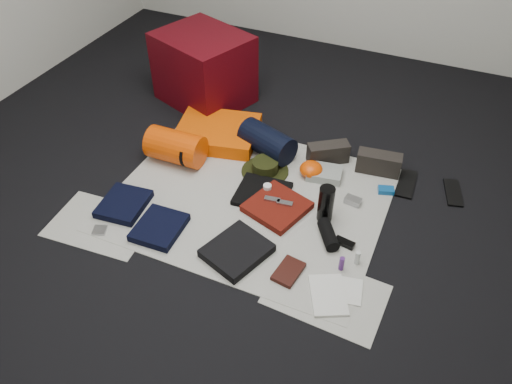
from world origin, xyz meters
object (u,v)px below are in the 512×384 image
at_px(stuff_sack, 176,147).
at_px(paperback_book, 288,271).
at_px(navy_duffel, 267,142).
at_px(water_bottle, 326,204).
at_px(red_cabinet, 204,68).
at_px(compact_camera, 353,201).
at_px(sleeping_pad, 218,132).

distance_m(stuff_sack, paperback_book, 1.19).
distance_m(navy_duffel, water_bottle, 0.70).
distance_m(red_cabinet, paperback_book, 1.85).
relative_size(water_bottle, paperback_book, 1.26).
distance_m(stuff_sack, water_bottle, 1.08).
bearing_deg(compact_camera, navy_duffel, 167.70).
bearing_deg(compact_camera, water_bottle, -113.80).
distance_m(compact_camera, paperback_book, 0.68).
height_order(stuff_sack, navy_duffel, stuff_sack).
bearing_deg(stuff_sack, compact_camera, 2.88).
bearing_deg(sleeping_pad, paperback_book, -46.29).
bearing_deg(paperback_book, red_cabinet, 139.78).
height_order(navy_duffel, paperback_book, navy_duffel).
height_order(red_cabinet, paperback_book, red_cabinet).
bearing_deg(water_bottle, navy_duffel, 141.31).
distance_m(red_cabinet, water_bottle, 1.56).
xyz_separation_m(stuff_sack, navy_duffel, (0.52, 0.31, -0.01)).
height_order(sleeping_pad, stuff_sack, stuff_sack).
xyz_separation_m(navy_duffel, compact_camera, (0.67, -0.25, -0.08)).
xyz_separation_m(red_cabinet, water_bottle, (1.26, -0.90, -0.14)).
relative_size(red_cabinet, sleeping_pad, 1.16).
xyz_separation_m(sleeping_pad, water_bottle, (0.93, -0.46, 0.06)).
height_order(red_cabinet, navy_duffel, red_cabinet).
height_order(sleeping_pad, paperback_book, sleeping_pad).
distance_m(navy_duffel, paperback_book, 1.04).
distance_m(navy_duffel, compact_camera, 0.72).
relative_size(sleeping_pad, stuff_sack, 1.47).
height_order(red_cabinet, compact_camera, red_cabinet).
relative_size(sleeping_pad, water_bottle, 2.39).
distance_m(red_cabinet, sleeping_pad, 0.58).
bearing_deg(red_cabinet, navy_duffel, -12.41).
xyz_separation_m(water_bottle, paperback_book, (-0.04, -0.47, -0.10)).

